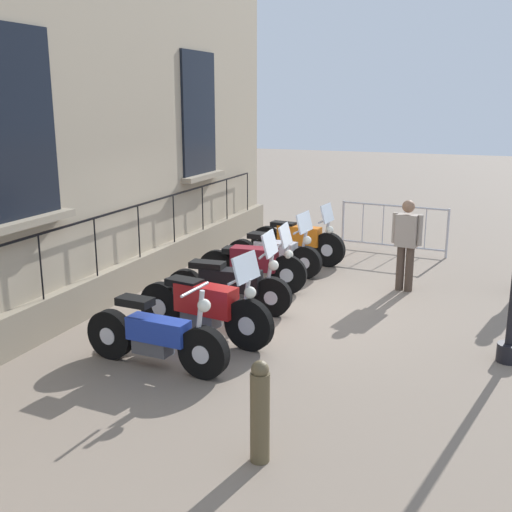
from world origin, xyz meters
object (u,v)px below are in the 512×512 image
Objects in this scene: motorcycle_maroon at (253,265)px; motorcycle_orange at (298,241)px; crowd_barrier at (393,227)px; pedestrian_standing at (406,241)px; motorcycle_silver at (275,253)px; motorcycle_blue at (156,337)px; bollard at (260,411)px; motorcycle_black at (229,285)px; motorcycle_red at (205,307)px.

motorcycle_orange is (0.15, 2.11, -0.01)m from motorcycle_maroon.
crowd_barrier is 1.46× the size of pedestrian_standing.
motorcycle_maroon is at bearing -116.10° from crowd_barrier.
motorcycle_blue is at bearing -89.29° from motorcycle_silver.
bollard is (1.83, -6.99, 0.05)m from motorcycle_orange.
motorcycle_orange is at bearing 89.01° from motorcycle_blue.
crowd_barrier reaches higher than bollard.
motorcycle_orange is 2.61m from pedestrian_standing.
motorcycle_silver is (-0.05, 2.26, -0.02)m from motorcycle_black.
crowd_barrier is (1.81, 2.57, 0.16)m from motorcycle_silver.
motorcycle_orange is at bearing 81.25° from motorcycle_silver.
bollard is at bearing -37.19° from motorcycle_blue.
pedestrian_standing is at bearing -3.75° from motorcycle_silver.
crowd_barrier is at bearing 103.23° from pedestrian_standing.
motorcycle_black is 1.07× the size of motorcycle_silver.
motorcycle_red is 4.47m from motorcycle_orange.
crowd_barrier is at bearing 54.85° from motorcycle_silver.
bollard is at bearing -62.60° from motorcycle_black.
bollard is (0.17, -8.57, -0.06)m from crowd_barrier.
motorcycle_blue is 0.98× the size of motorcycle_black.
crowd_barrier is (1.60, 6.06, 0.09)m from motorcycle_red.
motorcycle_silver is 1.94× the size of bollard.
pedestrian_standing is at bearing 85.38° from bollard.
bollard is at bearing -67.87° from motorcycle_maroon.
motorcycle_silver is at bearing 176.25° from pedestrian_standing.
motorcycle_black is at bearing -91.82° from motorcycle_orange.
pedestrian_standing reaches higher than crowd_barrier.
motorcycle_black reaches higher than motorcycle_maroon.
motorcycle_silver is 1.22× the size of pedestrian_standing.
motorcycle_red is at bearing -82.18° from motorcycle_black.
motorcycle_blue is 4.53m from motorcycle_silver.
motorcycle_silver is (-0.00, 1.12, -0.05)m from motorcycle_maroon.
motorcycle_red reaches higher than motorcycle_blue.
motorcycle_black reaches higher than motorcycle_silver.
motorcycle_orange is (0.10, 3.25, 0.02)m from motorcycle_black.
motorcycle_silver is (-0.22, 3.48, -0.07)m from motorcycle_red.
motorcycle_blue is 2.27m from motorcycle_black.
motorcycle_maroon is at bearing 112.13° from bollard.
bollard is 0.63× the size of pedestrian_standing.
motorcycle_maroon is 0.96× the size of motorcycle_orange.
crowd_barrier is (1.76, 7.11, 0.16)m from motorcycle_blue.
motorcycle_blue is 0.99× the size of motorcycle_orange.
pedestrian_standing is (2.45, 0.96, 0.43)m from motorcycle_maroon.
motorcycle_silver is at bearing 93.55° from motorcycle_red.
motorcycle_black is at bearing 90.20° from motorcycle_blue.
crowd_barrier is 8.57m from bollard.
motorcycle_red is 3.49m from motorcycle_silver.
motorcycle_orange is at bearing 88.18° from motorcycle_black.
motorcycle_red is at bearing -86.45° from motorcycle_silver.
motorcycle_black is at bearing -88.77° from motorcycle_silver.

